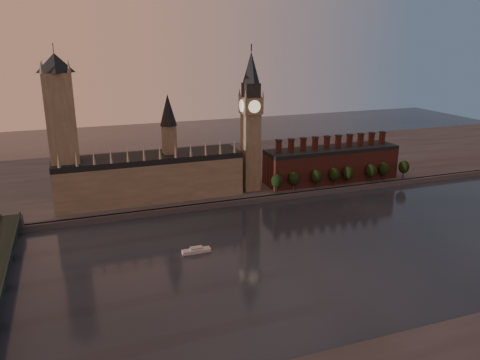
# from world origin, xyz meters

# --- Properties ---
(ground) EXTENTS (900.00, 900.00, 0.00)m
(ground) POSITION_xyz_m (0.00, 0.00, 0.00)
(ground) COLOR black
(ground) RESTS_ON ground
(north_bank) EXTENTS (900.00, 182.00, 4.00)m
(north_bank) POSITION_xyz_m (0.00, 178.04, 2.00)
(north_bank) COLOR #4D4D53
(north_bank) RESTS_ON ground
(palace_of_westminster) EXTENTS (130.00, 30.30, 74.00)m
(palace_of_westminster) POSITION_xyz_m (-64.41, 114.91, 21.63)
(palace_of_westminster) COLOR gray
(palace_of_westminster) RESTS_ON north_bank
(victoria_tower) EXTENTS (24.00, 24.00, 108.00)m
(victoria_tower) POSITION_xyz_m (-120.00, 115.00, 59.09)
(victoria_tower) COLOR gray
(victoria_tower) RESTS_ON north_bank
(big_ben) EXTENTS (15.00, 15.00, 107.00)m
(big_ben) POSITION_xyz_m (10.00, 110.00, 56.83)
(big_ben) COLOR gray
(big_ben) RESTS_ON north_bank
(chimney_block) EXTENTS (110.00, 25.00, 37.00)m
(chimney_block) POSITION_xyz_m (80.00, 110.00, 17.82)
(chimney_block) COLOR brown
(chimney_block) RESTS_ON north_bank
(embankment_tree_0) EXTENTS (8.60, 8.60, 14.88)m
(embankment_tree_0) POSITION_xyz_m (24.82, 93.97, 13.47)
(embankment_tree_0) COLOR black
(embankment_tree_0) RESTS_ON north_bank
(embankment_tree_1) EXTENTS (8.60, 8.60, 14.88)m
(embankment_tree_1) POSITION_xyz_m (39.36, 95.35, 13.47)
(embankment_tree_1) COLOR black
(embankment_tree_1) RESTS_ON north_bank
(embankment_tree_2) EXTENTS (8.60, 8.60, 14.88)m
(embankment_tree_2) POSITION_xyz_m (58.24, 94.80, 13.47)
(embankment_tree_2) COLOR black
(embankment_tree_2) RESTS_ON north_bank
(embankment_tree_3) EXTENTS (8.60, 8.60, 14.88)m
(embankment_tree_3) POSITION_xyz_m (74.23, 95.31, 13.47)
(embankment_tree_3) COLOR black
(embankment_tree_3) RESTS_ON north_bank
(embankment_tree_4) EXTENTS (8.60, 8.60, 14.88)m
(embankment_tree_4) POSITION_xyz_m (86.14, 94.34, 13.47)
(embankment_tree_4) COLOR black
(embankment_tree_4) RESTS_ON north_bank
(embankment_tree_5) EXTENTS (8.60, 8.60, 14.88)m
(embankment_tree_5) POSITION_xyz_m (107.30, 94.20, 13.47)
(embankment_tree_5) COLOR black
(embankment_tree_5) RESTS_ON north_bank
(embankment_tree_6) EXTENTS (8.60, 8.60, 14.88)m
(embankment_tree_6) POSITION_xyz_m (120.05, 95.18, 13.47)
(embankment_tree_6) COLOR black
(embankment_tree_6) RESTS_ON north_bank
(embankment_tree_7) EXTENTS (8.60, 8.60, 14.88)m
(embankment_tree_7) POSITION_xyz_m (139.31, 94.51, 13.47)
(embankment_tree_7) COLOR black
(embankment_tree_7) RESTS_ON north_bank
(river_boat) EXTENTS (15.98, 4.66, 3.19)m
(river_boat) POSITION_xyz_m (-55.35, 25.12, 1.22)
(river_boat) COLOR silver
(river_boat) RESTS_ON ground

